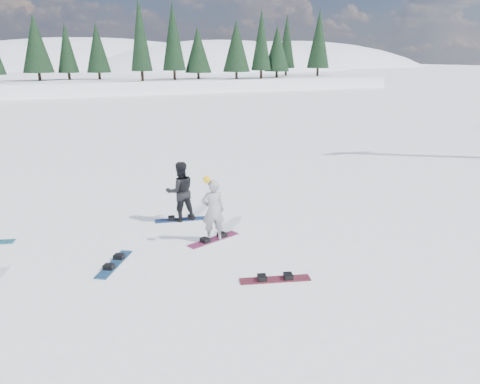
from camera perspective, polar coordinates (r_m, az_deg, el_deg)
name	(u,v)px	position (r m, az deg, el deg)	size (l,w,h in m)	color
ground	(279,241)	(12.04, 4.74, -5.98)	(420.00, 420.00, 0.00)	white
alpine_backdrop	(8,107)	(199.84, -26.45, 9.25)	(412.50, 227.00, 53.20)	white
snowboarder_woman	(213,210)	(11.80, -3.31, -2.20)	(0.64, 0.47, 1.75)	#9A9B9F
snowboarder_man	(180,191)	(13.33, -7.29, 0.07)	(0.84, 0.65, 1.72)	black
snowboard_woman	(214,240)	(12.08, -3.24, -5.81)	(1.50, 0.28, 0.03)	#962052
snowboard_man	(181,220)	(13.59, -7.16, -3.36)	(1.50, 0.28, 0.03)	navy
snowboard_loose_b	(275,280)	(10.05, 4.29, -10.59)	(1.50, 0.28, 0.03)	maroon
snowboard_loose_a	(114,264)	(11.08, -15.10, -8.48)	(1.50, 0.28, 0.03)	navy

